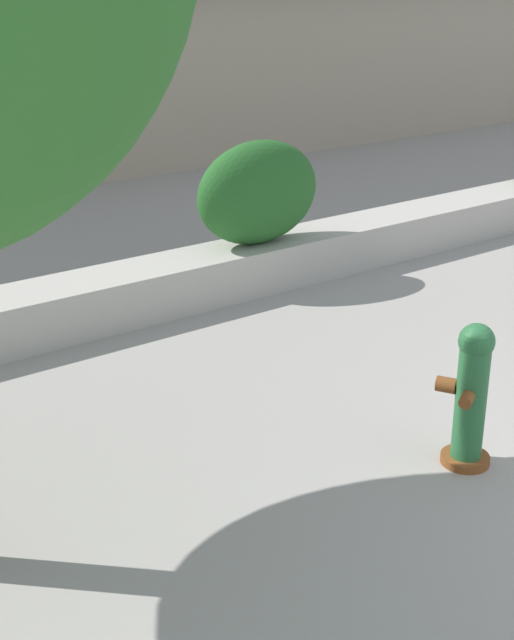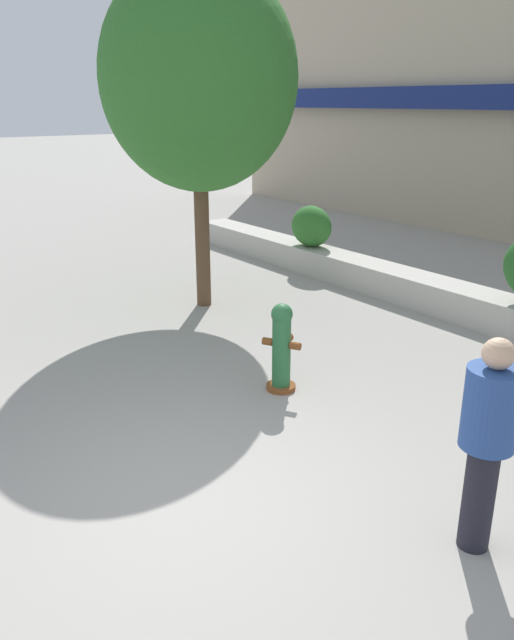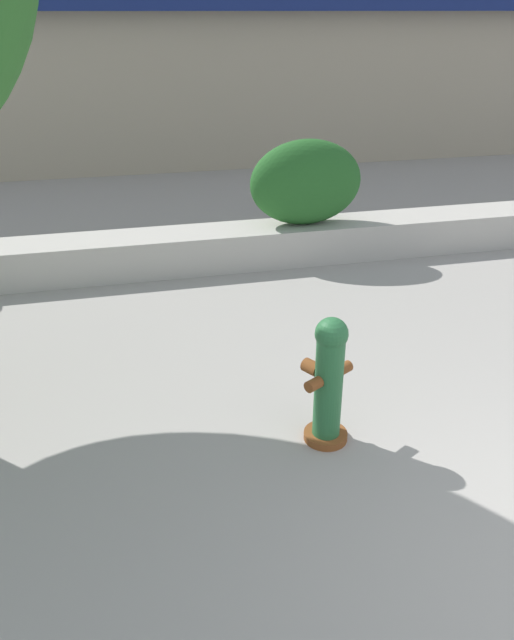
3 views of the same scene
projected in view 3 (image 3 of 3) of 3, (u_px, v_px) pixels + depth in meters
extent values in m
cube|color=#B7B2A8|center=(319.00, 240.00, 8.61)|extent=(18.00, 0.70, 0.50)
ellipsoid|color=#235B23|center=(306.00, 182.00, 8.21)|extent=(1.51, 0.65, 1.12)
cylinder|color=brown|center=(325.00, 435.00, 5.02)|extent=(0.48, 0.48, 0.06)
cylinder|color=#286638|center=(328.00, 387.00, 4.82)|extent=(0.30, 0.30, 0.85)
sphere|color=#286638|center=(332.00, 334.00, 4.61)|extent=(0.25, 0.25, 0.25)
cylinder|color=brown|center=(312.00, 367.00, 4.89)|extent=(0.17, 0.18, 0.11)
cylinder|color=brown|center=(344.00, 368.00, 4.88)|extent=(0.15, 0.14, 0.09)
cylinder|color=brown|center=(314.00, 385.00, 4.66)|extent=(0.15, 0.14, 0.09)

